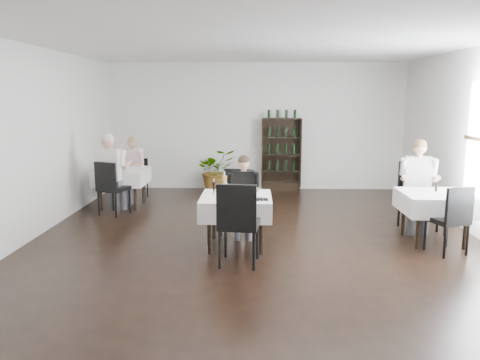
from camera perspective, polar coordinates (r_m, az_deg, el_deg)
name	(u,v)px	position (r m, az deg, el deg)	size (l,w,h in m)	color
room_shell	(257,146)	(6.74, 2.07, 4.12)	(9.00, 9.00, 9.00)	black
wine_shelf	(281,155)	(11.12, 5.05, 3.05)	(0.90, 0.28, 1.75)	black
main_table	(236,206)	(6.89, -0.48, -3.15)	(1.03, 1.03, 0.77)	black
left_table	(122,177)	(9.71, -14.18, 0.41)	(0.98, 0.98, 0.77)	black
right_table	(434,203)	(7.68, 22.61, -2.56)	(0.98, 0.98, 0.77)	black
potted_tree	(216,170)	(11.07, -2.99, 1.22)	(0.89, 0.78, 0.99)	#2B551D
main_chair_far	(237,197)	(7.68, -0.38, -2.04)	(0.53, 0.53, 1.03)	black
main_chair_near	(238,219)	(6.08, -0.24, -4.77)	(0.56, 0.57, 1.12)	black
left_chair_far	(138,176)	(10.46, -12.29, 0.49)	(0.42, 0.43, 0.87)	black
left_chair_near	(110,185)	(9.04, -15.51, -0.57)	(0.62, 0.62, 1.03)	black
right_chair_far	(416,190)	(8.43, 20.71, -1.20)	(0.61, 0.61, 1.13)	black
right_chair_near	(452,216)	(7.19, 24.44, -3.98)	(0.58, 0.59, 0.99)	black
diner_main	(243,190)	(7.40, 0.43, -1.20)	(0.48, 0.48, 1.30)	#44444C
diner_left_far	(131,164)	(10.15, -13.10, 1.89)	(0.58, 0.61, 1.38)	#44444C
diner_left_near	(111,167)	(9.16, -15.48, 1.52)	(0.60, 0.61, 1.54)	#44444C
diner_right_far	(418,178)	(8.22, 20.91, 0.20)	(0.62, 0.65, 1.52)	#44444C
plate_far	(236,192)	(7.02, -0.53, -1.51)	(0.34, 0.34, 0.08)	white
plate_near	(243,197)	(6.68, 0.32, -2.11)	(0.33, 0.33, 0.08)	white
pilsner_dark	(214,189)	(6.84, -3.20, -1.08)	(0.06, 0.06, 0.26)	black
pilsner_lager	(225,185)	(6.99, -1.89, -0.56)	(0.08, 0.08, 0.34)	gold
coke_bottle	(226,189)	(6.88, -1.72, -1.16)	(0.06, 0.06, 0.22)	silver
napkin_cutlery	(261,199)	(6.60, 2.54, -2.36)	(0.22, 0.23, 0.02)	black
pepper_mill	(436,188)	(7.78, 22.80, -0.93)	(0.04, 0.04, 0.10)	black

